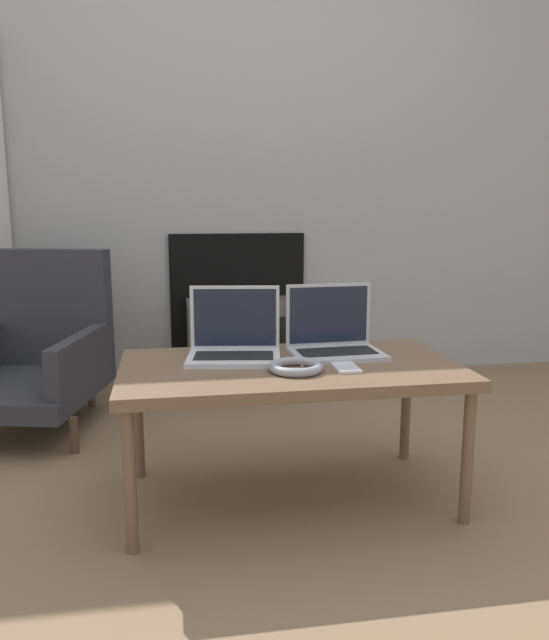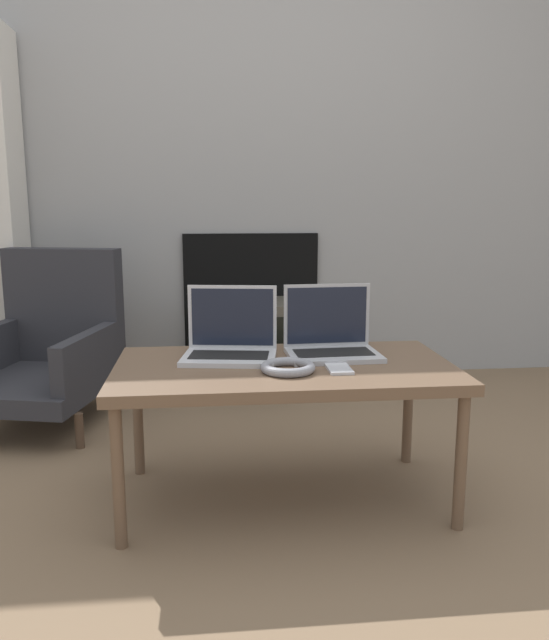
{
  "view_description": "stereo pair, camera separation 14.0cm",
  "coord_description": "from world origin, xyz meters",
  "px_view_note": "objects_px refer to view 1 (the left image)",
  "views": [
    {
      "loc": [
        -0.37,
        -1.62,
        0.97
      ],
      "look_at": [
        0.0,
        0.57,
        0.55
      ],
      "focal_mm": 35.0,
      "sensor_mm": 36.0,
      "label": 1
    },
    {
      "loc": [
        -0.23,
        -1.64,
        0.97
      ],
      "look_at": [
        0.0,
        0.57,
        0.55
      ],
      "focal_mm": 35.0,
      "sensor_mm": 36.0,
      "label": 2
    }
  ],
  "objects_px": {
    "tv": "(242,345)",
    "armchair": "(37,349)",
    "laptop_left": "(234,342)",
    "phone": "(346,367)",
    "laptop_right": "(333,338)",
    "headphones": "(295,367)"
  },
  "relations": [
    {
      "from": "tv",
      "to": "armchair",
      "type": "xyz_separation_m",
      "value": [
        -0.95,
        -0.38,
        0.1
      ]
    },
    {
      "from": "tv",
      "to": "armchair",
      "type": "relative_size",
      "value": 0.72
    },
    {
      "from": "tv",
      "to": "laptop_right",
      "type": "bearing_deg",
      "value": -81.43
    },
    {
      "from": "laptop_right",
      "to": "tv",
      "type": "xyz_separation_m",
      "value": [
        -0.18,
        1.17,
        -0.28
      ]
    },
    {
      "from": "laptop_right",
      "to": "laptop_left",
      "type": "bearing_deg",
      "value": 177.71
    },
    {
      "from": "laptop_left",
      "to": "headphones",
      "type": "relative_size",
      "value": 1.97
    },
    {
      "from": "headphones",
      "to": "laptop_left",
      "type": "bearing_deg",
      "value": 129.58
    },
    {
      "from": "tv",
      "to": "armchair",
      "type": "height_order",
      "value": "armchair"
    },
    {
      "from": "armchair",
      "to": "phone",
      "type": "bearing_deg",
      "value": -28.04
    },
    {
      "from": "laptop_left",
      "to": "armchair",
      "type": "distance_m",
      "value": 1.13
    },
    {
      "from": "headphones",
      "to": "armchair",
      "type": "xyz_separation_m",
      "value": [
        -0.96,
        1.0,
        -0.14
      ]
    },
    {
      "from": "phone",
      "to": "tv",
      "type": "bearing_deg",
      "value": 96.81
    },
    {
      "from": "armchair",
      "to": "tv",
      "type": "bearing_deg",
      "value": 35.43
    },
    {
      "from": "phone",
      "to": "armchair",
      "type": "distance_m",
      "value": 1.5
    },
    {
      "from": "armchair",
      "to": "headphones",
      "type": "bearing_deg",
      "value": -32.51
    },
    {
      "from": "laptop_left",
      "to": "armchair",
      "type": "height_order",
      "value": "armchair"
    },
    {
      "from": "laptop_right",
      "to": "tv",
      "type": "bearing_deg",
      "value": 96.22
    },
    {
      "from": "headphones",
      "to": "phone",
      "type": "xyz_separation_m",
      "value": [
        0.16,
        0.0,
        -0.01
      ]
    },
    {
      "from": "laptop_right",
      "to": "headphones",
      "type": "height_order",
      "value": "laptop_right"
    },
    {
      "from": "headphones",
      "to": "armchair",
      "type": "relative_size",
      "value": 0.21
    },
    {
      "from": "laptop_left",
      "to": "tv",
      "type": "bearing_deg",
      "value": 90.81
    },
    {
      "from": "laptop_right",
      "to": "headphones",
      "type": "xyz_separation_m",
      "value": [
        -0.17,
        -0.2,
        -0.04
      ]
    }
  ]
}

